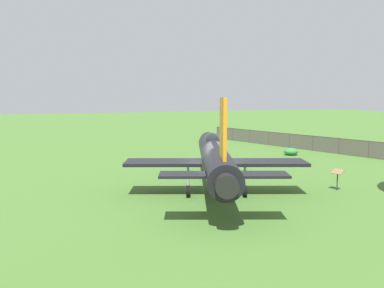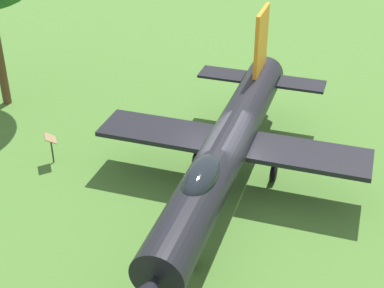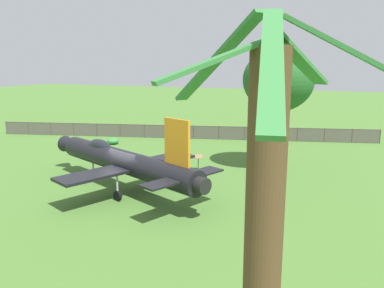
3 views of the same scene
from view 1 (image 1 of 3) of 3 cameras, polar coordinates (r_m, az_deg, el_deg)
The scene contains 4 objects.
ground_plane at distance 20.74m, azimuth 3.35°, elevation -6.88°, with size 200.00×200.00×0.00m, color #47722D.
display_jet at distance 20.72m, azimuth 3.32°, elevation -1.65°, with size 13.82×9.16×4.94m.
shrub_near_fence at distance 34.05m, azimuth 14.31°, elevation -1.07°, with size 1.13×1.22×0.62m.
info_plaque at distance 22.03m, azimuth 20.57°, elevation -4.22°, with size 0.68×0.52×1.14m.
Camera 1 is at (18.07, -8.88, 4.99)m, focal length 36.37 mm.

